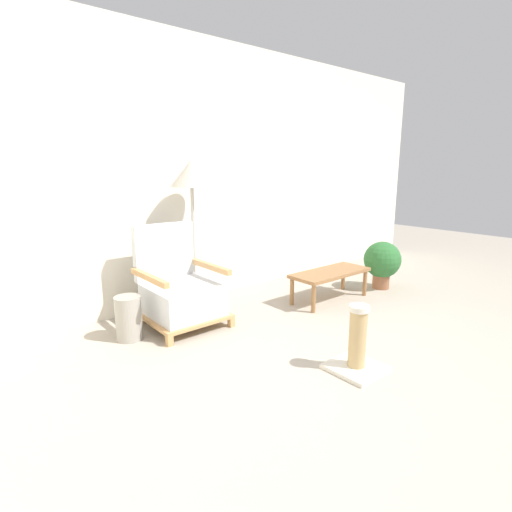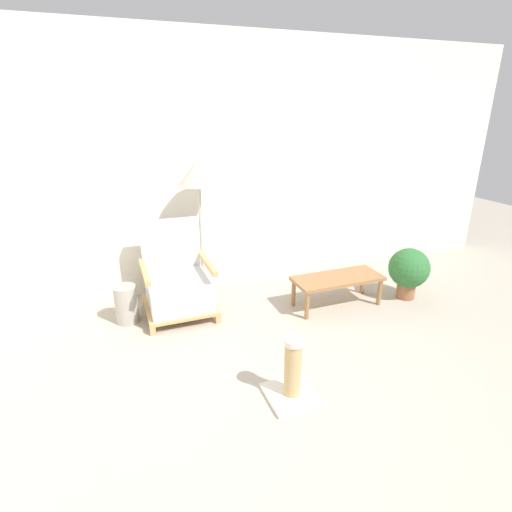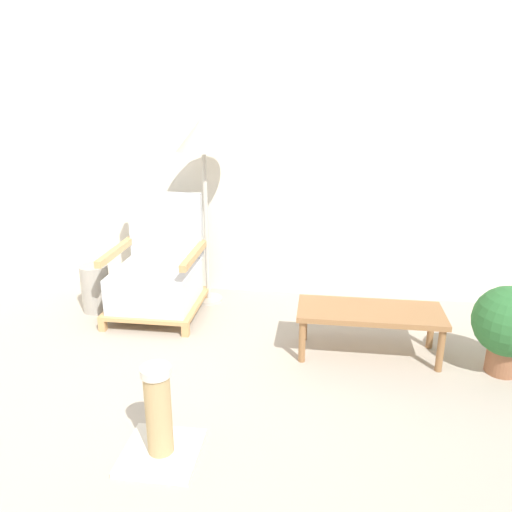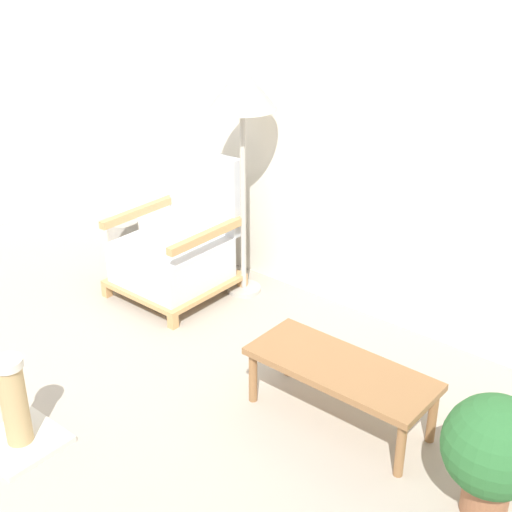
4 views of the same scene
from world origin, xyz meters
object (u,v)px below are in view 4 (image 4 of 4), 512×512
at_px(potted_plant, 494,450).
at_px(scratching_post, 17,415).
at_px(armchair, 178,249).
at_px(floor_lamp, 242,97).
at_px(coffee_table, 341,373).
at_px(vase, 124,246).

height_order(potted_plant, scratching_post, potted_plant).
distance_m(armchair, scratching_post, 1.66).
bearing_deg(scratching_post, potted_plant, 28.55).
xyz_separation_m(floor_lamp, potted_plant, (2.05, -0.83, -0.97)).
relative_size(coffee_table, scratching_post, 1.93).
distance_m(floor_lamp, vase, 1.42).
height_order(coffee_table, scratching_post, scratching_post).
height_order(armchair, floor_lamp, floor_lamp).
height_order(vase, scratching_post, scratching_post).
height_order(armchair, coffee_table, armchair).
bearing_deg(armchair, floor_lamp, 39.65).
relative_size(coffee_table, potted_plant, 1.66).
xyz_separation_m(floor_lamp, coffee_table, (1.24, -0.72, -1.02)).
bearing_deg(coffee_table, vase, 168.62).
xyz_separation_m(armchair, potted_plant, (2.38, -0.56, 0.02)).
distance_m(vase, potted_plant, 2.94).
relative_size(armchair, coffee_table, 0.97).
xyz_separation_m(coffee_table, vase, (-2.08, 0.42, -0.09)).
height_order(armchair, scratching_post, armchair).
bearing_deg(vase, scratching_post, -56.22).
xyz_separation_m(coffee_table, scratching_post, (-1.05, -1.12, -0.11)).
bearing_deg(vase, coffee_table, -11.38).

